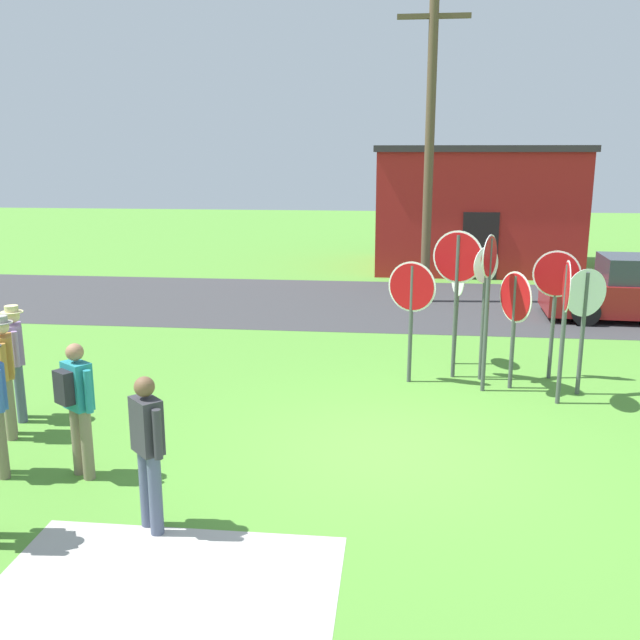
# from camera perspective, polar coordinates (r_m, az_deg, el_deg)

# --- Properties ---
(ground_plane) EXTENTS (80.00, 80.00, 0.00)m
(ground_plane) POSITION_cam_1_polar(r_m,az_deg,el_deg) (9.62, 5.57, -10.43)
(ground_plane) COLOR #518E33
(street_asphalt) EXTENTS (60.00, 6.40, 0.01)m
(street_asphalt) POSITION_cam_1_polar(r_m,az_deg,el_deg) (18.67, 6.03, 1.34)
(street_asphalt) COLOR #38383A
(street_asphalt) RESTS_ON ground
(concrete_path) EXTENTS (3.20, 2.40, 0.01)m
(concrete_path) POSITION_cam_1_polar(r_m,az_deg,el_deg) (6.91, -12.99, -21.10)
(concrete_path) COLOR #ADAAA3
(concrete_path) RESTS_ON ground
(building_background) EXTENTS (6.71, 5.35, 4.10)m
(building_background) POSITION_cam_1_polar(r_m,az_deg,el_deg) (24.99, 12.30, 8.90)
(building_background) COLOR #B2231E
(building_background) RESTS_ON ground
(utility_pole) EXTENTS (1.80, 0.24, 7.74)m
(utility_pole) POSITION_cam_1_polar(r_m,az_deg,el_deg) (18.68, 8.85, 13.75)
(utility_pole) COLOR brown
(utility_pole) RESTS_ON ground
(stop_sign_leaning_left) EXTENTS (0.46, 0.44, 2.35)m
(stop_sign_leaning_left) POSITION_cam_1_polar(r_m,az_deg,el_deg) (12.35, 13.18, 2.21)
(stop_sign_leaning_left) COLOR #474C4C
(stop_sign_leaning_left) RESTS_ON ground
(stop_sign_far_back) EXTENTS (0.82, 0.40, 2.60)m
(stop_sign_far_back) POSITION_cam_1_polar(r_m,az_deg,el_deg) (12.33, 11.03, 3.49)
(stop_sign_far_back) COLOR #474C4C
(stop_sign_far_back) RESTS_ON ground
(stop_sign_leaning_right) EXTENTS (0.40, 0.76, 1.99)m
(stop_sign_leaning_right) POSITION_cam_1_polar(r_m,az_deg,el_deg) (12.04, 15.47, 0.82)
(stop_sign_leaning_right) COLOR #474C4C
(stop_sign_leaning_right) RESTS_ON ground
(stop_sign_tallest) EXTENTS (0.21, 0.77, 2.10)m
(stop_sign_tallest) POSITION_cam_1_polar(r_m,az_deg,el_deg) (13.21, 11.08, 2.48)
(stop_sign_tallest) COLOR #474C4C
(stop_sign_tallest) RESTS_ON ground
(stop_sign_rear_right) EXTENTS (0.30, 0.64, 2.61)m
(stop_sign_rear_right) POSITION_cam_1_polar(r_m,az_deg,el_deg) (11.70, 13.46, 2.61)
(stop_sign_rear_right) COLOR #474C4C
(stop_sign_rear_right) RESTS_ON ground
(stop_sign_center_cluster) EXTENTS (0.80, 0.37, 2.11)m
(stop_sign_center_cluster) POSITION_cam_1_polar(r_m,az_deg,el_deg) (12.02, 7.41, 1.60)
(stop_sign_center_cluster) COLOR #474C4C
(stop_sign_center_cluster) RESTS_ON ground
(stop_sign_nearest) EXTENTS (0.71, 0.33, 2.09)m
(stop_sign_nearest) POSITION_cam_1_polar(r_m,az_deg,el_deg) (12.06, 20.62, 0.80)
(stop_sign_nearest) COLOR #474C4C
(stop_sign_nearest) RESTS_ON ground
(stop_sign_rear_left) EXTENTS (0.78, 0.26, 2.26)m
(stop_sign_rear_left) POSITION_cam_1_polar(r_m,az_deg,el_deg) (12.78, 18.52, 2.20)
(stop_sign_rear_left) COLOR #474C4C
(stop_sign_rear_left) RESTS_ON ground
(stop_sign_low_front) EXTENTS (0.10, 0.80, 2.29)m
(stop_sign_low_front) POSITION_cam_1_polar(r_m,az_deg,el_deg) (11.46, 19.22, 1.03)
(stop_sign_low_front) COLOR #474C4C
(stop_sign_low_front) RESTS_ON ground
(person_in_blue) EXTENTS (0.37, 0.50, 1.74)m
(person_in_blue) POSITION_cam_1_polar(r_m,az_deg,el_deg) (11.21, -23.38, -2.69)
(person_in_blue) COLOR #4C5670
(person_in_blue) RESTS_ON ground
(person_in_teal) EXTENTS (0.43, 0.43, 1.69)m
(person_in_teal) POSITION_cam_1_polar(r_m,az_deg,el_deg) (7.54, -13.76, -9.83)
(person_in_teal) COLOR #4C5670
(person_in_teal) RESTS_ON ground
(person_on_left) EXTENTS (0.49, 0.46, 1.69)m
(person_on_left) POSITION_cam_1_polar(r_m,az_deg,el_deg) (8.97, -19.08, -6.21)
(person_on_left) COLOR #7A6B56
(person_on_left) RESTS_ON ground
(person_holding_notes) EXTENTS (0.46, 0.51, 1.74)m
(person_holding_notes) POSITION_cam_1_polar(r_m,az_deg,el_deg) (10.59, -24.24, -3.54)
(person_holding_notes) COLOR #7A6B56
(person_holding_notes) RESTS_ON ground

